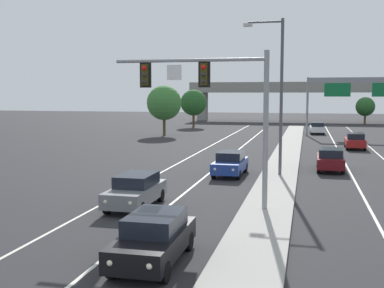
{
  "coord_description": "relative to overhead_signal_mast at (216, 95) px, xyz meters",
  "views": [
    {
      "loc": [
        1.73,
        -8.27,
        5.41
      ],
      "look_at": [
        -3.2,
        12.35,
        3.2
      ],
      "focal_mm": 45.21,
      "sensor_mm": 36.0,
      "label": 1
    }
  ],
  "objects": [
    {
      "name": "median_island",
      "position": [
        2.41,
        4.28,
        -5.26
      ],
      "size": [
        2.4,
        110.0,
        0.15
      ],
      "primitive_type": "cube",
      "color": "#9E9B93",
      "rests_on": "ground"
    },
    {
      "name": "overpass_bridge",
      "position": [
        2.41,
        74.74,
        0.45
      ],
      "size": [
        42.4,
        6.4,
        7.65
      ],
      "color": "gray",
      "rests_on": "ground"
    },
    {
      "name": "car_oncoming_grey",
      "position": [
        -3.76,
        -0.54,
        -4.51
      ],
      "size": [
        1.83,
        4.47,
        1.58
      ],
      "color": "slate",
      "rests_on": "ground"
    },
    {
      "name": "car_receding_white",
      "position": [
        5.46,
        45.41,
        -4.51
      ],
      "size": [
        1.9,
        4.5,
        1.58
      ],
      "color": "silver",
      "rests_on": "ground"
    },
    {
      "name": "car_receding_darkred",
      "position": [
        5.78,
        13.1,
        -4.51
      ],
      "size": [
        1.86,
        4.49,
        1.58
      ],
      "color": "#5B0F14",
      "rests_on": "ground"
    },
    {
      "name": "car_oncoming_black",
      "position": [
        -0.56,
        -7.61,
        -4.51
      ],
      "size": [
        1.84,
        4.48,
        1.58
      ],
      "color": "black",
      "rests_on": "ground"
    },
    {
      "name": "lane_stripe_receding_center",
      "position": [
        7.11,
        11.28,
        -5.33
      ],
      "size": [
        0.14,
        100.0,
        0.01
      ],
      "primitive_type": "cube",
      "color": "silver",
      "rests_on": "ground"
    },
    {
      "name": "lane_stripe_oncoming_center",
      "position": [
        -2.29,
        11.28,
        -5.33
      ],
      "size": [
        0.14,
        100.0,
        0.01
      ],
      "primitive_type": "cube",
      "color": "silver",
      "rests_on": "ground"
    },
    {
      "name": "edge_stripe_left",
      "position": [
        -5.59,
        11.28,
        -5.33
      ],
      "size": [
        0.14,
        100.0,
        0.01
      ],
      "primitive_type": "cube",
      "color": "silver",
      "rests_on": "ground"
    },
    {
      "name": "car_receding_red",
      "position": [
        8.74,
        27.6,
        -4.51
      ],
      "size": [
        1.9,
        4.5,
        1.58
      ],
      "color": "maroon",
      "rests_on": "ground"
    },
    {
      "name": "tree_far_right_b",
      "position": [
        14.04,
        68.01,
        -2.19
      ],
      "size": [
        3.33,
        3.33,
        4.82
      ],
      "color": "#4C3823",
      "rests_on": "ground"
    },
    {
      "name": "street_lamp_median",
      "position": [
        2.26,
        9.58,
        0.46
      ],
      "size": [
        2.58,
        0.28,
        10.0
      ],
      "color": "#4C4C51",
      "rests_on": "median_island"
    },
    {
      "name": "overhead_signal_mast",
      "position": [
        0.0,
        0.0,
        0.0
      ],
      "size": [
        7.27,
        0.44,
        7.2
      ],
      "color": "gray",
      "rests_on": "median_island"
    },
    {
      "name": "tree_far_left_b",
      "position": [
        -13.89,
        37.96,
        -1.1
      ],
      "size": [
        4.48,
        4.48,
        6.49
      ],
      "color": "#4C3823",
      "rests_on": "ground"
    },
    {
      "name": "tree_far_left_a",
      "position": [
        -13.79,
        54.1,
        -1.36
      ],
      "size": [
        4.21,
        4.21,
        6.08
      ],
      "color": "#4C3823",
      "rests_on": "ground"
    },
    {
      "name": "highway_sign_gantry",
      "position": [
        10.61,
        41.97,
        0.83
      ],
      "size": [
        13.28,
        0.42,
        7.5
      ],
      "color": "gray",
      "rests_on": "ground"
    },
    {
      "name": "car_oncoming_blue",
      "position": [
        -0.77,
        9.54,
        -4.51
      ],
      "size": [
        1.9,
        4.5,
        1.58
      ],
      "color": "navy",
      "rests_on": "ground"
    }
  ]
}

